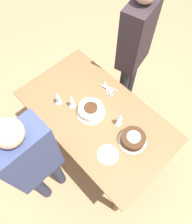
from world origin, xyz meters
TOP-DOWN VIEW (x-y plane):
  - ground_plane at (0.00, 0.00)m, footprint 12.00×12.00m
  - dining_table at (0.00, 0.00)m, footprint 1.61×0.93m
  - cake_center_white at (0.05, 0.02)m, footprint 0.29×0.29m
  - cake_front_chocolate at (-0.44, -0.06)m, footprint 0.27×0.27m
  - wine_glass_near at (0.37, 0.18)m, footprint 0.07×0.07m
  - wine_glass_far at (0.24, 0.11)m, footprint 0.07×0.07m
  - wine_glass_extra at (-0.23, -0.09)m, footprint 0.06×0.06m
  - dessert_plate_left at (-0.38, 0.21)m, footprint 0.20×0.20m
  - fork_pile at (0.13, -0.31)m, footprint 0.20×0.12m
  - person_cutting at (0.19, -0.72)m, footprint 0.31×0.44m
  - person_watching at (-0.07, 0.74)m, footprint 0.23×0.40m

SIDE VIEW (x-z plane):
  - ground_plane at x=0.00m, z-range 0.00..0.00m
  - dining_table at x=0.00m, z-range 0.27..1.02m
  - dessert_plate_left at x=-0.38m, z-range 0.75..0.76m
  - fork_pile at x=0.13m, z-range 0.75..0.77m
  - cake_front_chocolate at x=-0.44m, z-range 0.75..0.85m
  - cake_center_white at x=0.05m, z-range 0.75..0.85m
  - wine_glass_near at x=0.37m, z-range 0.79..0.97m
  - wine_glass_far at x=0.24m, z-range 0.79..0.99m
  - wine_glass_extra at x=-0.23m, z-range 0.80..1.00m
  - person_watching at x=-0.07m, z-range 0.17..1.83m
  - person_cutting at x=0.19m, z-range 0.18..1.92m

